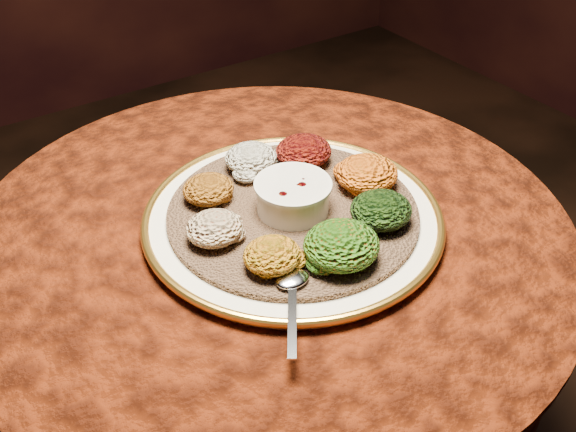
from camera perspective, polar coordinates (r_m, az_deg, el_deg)
table at (r=1.14m, az=-1.52°, el=-7.63°), size 0.96×0.96×0.73m
platter at (r=1.00m, az=0.43°, el=-0.13°), size 0.48×0.48×0.02m
injera at (r=1.00m, az=0.43°, el=0.37°), size 0.50×0.50×0.01m
stew_bowl at (r=0.98m, az=0.44°, el=1.94°), size 0.12×0.12×0.05m
spoon at (r=0.85m, az=0.39°, el=-6.15°), size 0.11×0.13×0.01m
portion_ayib at (r=1.08m, az=-3.33°, el=5.18°), size 0.09×0.08×0.04m
portion_kitfo at (r=1.09m, az=1.39°, el=5.78°), size 0.10×0.09×0.05m
portion_tikil at (r=1.04m, az=7.02°, el=3.77°), size 0.10×0.10×0.05m
portion_gomen at (r=0.96m, az=8.27°, el=0.54°), size 0.09×0.09×0.05m
portion_mixveg at (r=0.89m, az=4.78°, el=-2.60°), size 0.11×0.10×0.05m
portion_kik at (r=0.88m, az=-1.42°, el=-3.52°), size 0.08×0.08×0.04m
portion_timatim at (r=0.93m, az=-6.56°, el=-1.10°), size 0.08×0.08×0.04m
portion_shiro at (r=1.01m, az=-7.10°, el=2.38°), size 0.08×0.08×0.04m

